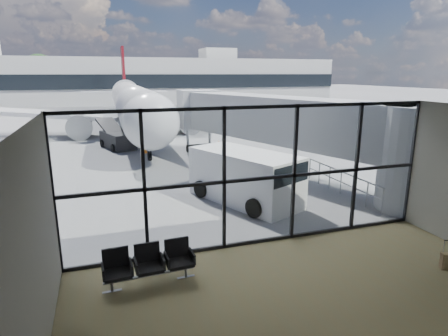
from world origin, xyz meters
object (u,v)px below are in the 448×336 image
airliner (133,103)px  belt_loader (117,139)px  suitcase (447,261)px  seating_row (148,262)px  service_van (247,177)px

airliner → belt_loader: airliner is taller
suitcase → seating_row: bearing=-172.1°
suitcase → belt_loader: bearing=132.2°
airliner → service_van: size_ratio=6.15×
seating_row → suitcase: size_ratio=2.78×
seating_row → airliner: bearing=83.0°
seating_row → service_van: service_van is taller
service_van → belt_loader: size_ratio=1.18×
airliner → seating_row: bearing=-93.4°
airliner → service_van: bearing=-81.9°
seating_row → service_van: (4.86, 5.20, 0.54)m
service_van → airliner: bearing=73.2°
airliner → belt_loader: (-1.97, -8.02, -1.96)m
suitcase → service_van: 7.95m
seating_row → service_van: bearing=44.3°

